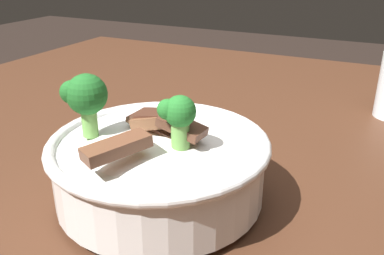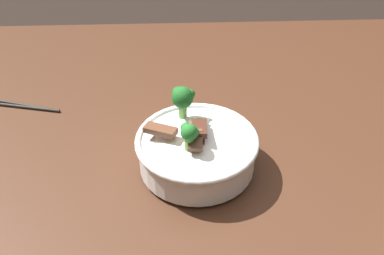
# 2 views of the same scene
# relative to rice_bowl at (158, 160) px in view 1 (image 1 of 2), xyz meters

# --- Properties ---
(dining_table) EXTENTS (1.37, 1.07, 0.77)m
(dining_table) POSITION_rel_rice_bowl_xyz_m (0.04, 0.10, -0.16)
(dining_table) COLOR #472819
(dining_table) RESTS_ON ground
(rice_bowl) EXTENTS (0.23, 0.23, 0.14)m
(rice_bowl) POSITION_rel_rice_bowl_xyz_m (0.00, 0.00, 0.00)
(rice_bowl) COLOR white
(rice_bowl) RESTS_ON dining_table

